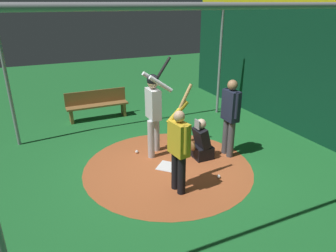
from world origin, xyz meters
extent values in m
plane|color=#1E6B2D|center=(0.00, 0.00, 0.00)|extent=(26.95, 26.95, 0.00)
cylinder|color=#AD562D|center=(0.00, 0.00, 0.00)|extent=(3.59, 3.59, 0.01)
cube|color=white|center=(0.00, 0.00, 0.01)|extent=(0.59, 0.59, 0.01)
cylinder|color=#BCBCC0|center=(0.15, -0.57, 0.44)|extent=(0.15, 0.15, 0.89)
cylinder|color=#BCBCC0|center=(-0.09, -0.84, 0.44)|extent=(0.15, 0.15, 0.89)
cube|color=silver|center=(0.03, -0.71, 1.22)|extent=(0.22, 0.44, 0.67)
cylinder|color=silver|center=(-0.07, -0.51, 1.70)|extent=(0.54, 0.09, 0.41)
cylinder|color=silver|center=(-0.07, -0.91, 1.70)|extent=(0.54, 0.09, 0.41)
sphere|color=tan|center=(0.03, -0.71, 1.68)|extent=(0.23, 0.23, 0.23)
sphere|color=black|center=(0.03, -0.71, 1.75)|extent=(0.26, 0.26, 0.26)
cylinder|color=black|center=(-0.19, -0.84, 1.83)|extent=(0.54, 0.06, 0.73)
cube|color=black|center=(-0.88, -0.07, 0.15)|extent=(0.40, 0.40, 0.29)
cube|color=black|center=(-0.84, -0.07, 0.51)|extent=(0.31, 0.40, 0.47)
sphere|color=beige|center=(-0.82, -0.07, 0.84)|extent=(0.22, 0.22, 0.22)
cube|color=gray|center=(-0.72, -0.07, 0.84)|extent=(0.03, 0.20, 0.20)
ellipsoid|color=brown|center=(-0.56, -0.01, 0.39)|extent=(0.12, 0.28, 0.22)
cylinder|color=#4C4C51|center=(-1.49, 0.14, 0.43)|extent=(0.15, 0.15, 0.86)
cylinder|color=#4C4C51|center=(-1.49, -0.06, 0.43)|extent=(0.15, 0.15, 0.86)
cube|color=#1E2338|center=(-1.49, 0.04, 1.19)|extent=(0.22, 0.42, 0.68)
cylinder|color=#1E2338|center=(-1.49, 0.24, 1.25)|extent=(0.09, 0.09, 0.57)
cylinder|color=#1E2338|center=(-1.49, -0.16, 1.25)|extent=(0.09, 0.09, 0.57)
sphere|color=#9E704C|center=(-1.49, 0.04, 1.65)|extent=(0.22, 0.22, 0.22)
cylinder|color=black|center=(0.18, 0.98, 0.38)|extent=(0.15, 0.15, 0.77)
cylinder|color=black|center=(0.20, 0.78, 0.38)|extent=(0.15, 0.15, 0.77)
cube|color=gold|center=(0.19, 0.88, 1.07)|extent=(0.27, 0.45, 0.61)
cylinder|color=gold|center=(0.16, 1.08, 1.12)|extent=(0.09, 0.09, 0.51)
cylinder|color=gold|center=(0.12, 0.67, 1.48)|extent=(0.46, 0.15, 0.40)
sphere|color=tan|center=(0.19, 0.88, 1.48)|extent=(0.20, 0.20, 0.20)
cylinder|color=tan|center=(0.04, 0.66, 1.59)|extent=(0.47, 0.12, 0.74)
cube|color=#0C3D26|center=(-3.98, 0.00, 1.77)|extent=(0.20, 10.95, 3.53)
cylinder|color=gray|center=(-2.89, -2.56, 1.63)|extent=(0.08, 0.08, 3.25)
cylinder|color=gray|center=(2.89, -2.56, 1.63)|extent=(0.08, 0.08, 3.25)
cylinder|color=gray|center=(0.00, -2.56, 3.25)|extent=(5.79, 0.07, 0.07)
cylinder|color=gray|center=(0.00, 2.56, 3.25)|extent=(5.79, 0.07, 0.07)
cube|color=olive|center=(0.69, -3.55, 0.42)|extent=(1.82, 0.36, 0.05)
cube|color=olive|center=(0.69, -3.71, 0.65)|extent=(1.82, 0.04, 0.40)
cube|color=olive|center=(-0.09, -3.55, 0.20)|extent=(0.08, 0.32, 0.40)
cube|color=olive|center=(1.48, -3.55, 0.20)|extent=(0.08, 0.32, 0.40)
sphere|color=white|center=(0.40, -0.89, 0.04)|extent=(0.07, 0.07, 0.07)
sphere|color=white|center=(-0.73, 0.84, 0.04)|extent=(0.07, 0.07, 0.07)
camera|label=1|loc=(2.40, 5.26, 3.29)|focal=32.85mm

